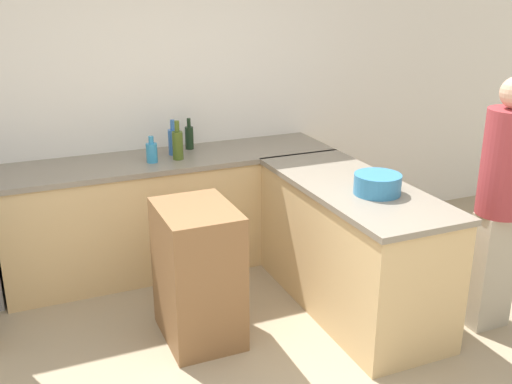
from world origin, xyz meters
The scene contains 10 objects.
wall_back centered at (0.00, 2.34, 1.35)m, with size 8.00×0.06×2.70m.
counter_back centered at (0.00, 1.99, 0.46)m, with size 2.65×0.67×0.93m.
counter_peninsula centered at (0.98, 0.85, 0.46)m, with size 0.69×1.68×0.93m.
island_table centered at (-0.14, 0.89, 0.45)m, with size 0.46×0.61×0.91m.
mixing_bowl centered at (1.02, 0.63, 0.99)m, with size 0.31×0.31×0.13m.
dish_soap_bottle centered at (-0.16, 1.91, 1.01)m, with size 0.09×0.09×0.20m.
olive_oil_bottle centered at (0.05, 1.91, 1.05)m, with size 0.08×0.08×0.30m.
wine_bottle_dark centered at (0.22, 2.17, 1.03)m, with size 0.07×0.07×0.26m.
water_bottle_blue centered at (0.05, 2.05, 1.04)m, with size 0.08×0.08×0.28m.
person_at_peninsula centered at (1.71, 0.25, 0.93)m, with size 0.31×0.31×1.70m.
Camera 1 is at (-1.15, -2.44, 2.24)m, focal length 42.00 mm.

